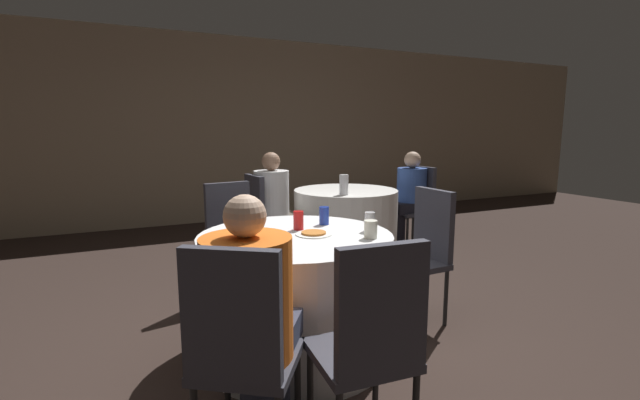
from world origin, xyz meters
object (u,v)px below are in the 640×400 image
person_orange_shirt (253,319)px  person_white_shirt (278,211)px  soda_can_silver (370,222)px  chair_near_north (232,232)px  soda_can_red (298,220)px  table_far (345,224)px  chair_near_southwest (240,342)px  chair_far_east (418,200)px  chair_near_south (372,336)px  chair_near_east (424,244)px  person_blue_shirt (406,200)px  pizza_plate_near (314,233)px  soda_can_blue (324,216)px  chair_far_west (263,216)px  bottle_far (344,185)px  table_near (296,293)px

person_orange_shirt → person_white_shirt: size_ratio=0.96×
person_white_shirt → soda_can_silver: (0.04, -1.70, 0.21)m
chair_near_north → soda_can_silver: chair_near_north is taller
person_white_shirt → soda_can_red: person_white_shirt is taller
table_far → chair_near_southwest: (-1.81, -2.53, 0.19)m
chair_near_southwest → chair_far_east: same height
chair_near_south → chair_near_southwest: bearing=165.1°
chair_near_east → person_blue_shirt: bearing=-34.1°
person_blue_shirt → person_orange_shirt: bearing=132.6°
chair_near_southwest → person_white_shirt: person_white_shirt is taller
table_far → chair_near_south: size_ratio=1.16×
chair_near_southwest → person_orange_shirt: (0.09, 0.13, 0.02)m
person_blue_shirt → person_orange_shirt: 3.49m
chair_near_north → person_white_shirt: bearing=-145.2°
chair_near_south → person_white_shirt: 2.65m
soda_can_red → pizza_plate_near: bearing=-76.6°
soda_can_blue → soda_can_red: 0.23m
chair_far_west → pizza_plate_near: chair_far_west is taller
chair_near_north → pizza_plate_near: bearing=94.8°
chair_near_south → person_white_shirt: size_ratio=0.82×
chair_near_southwest → bottle_far: bearing=87.5°
person_blue_shirt → bottle_far: 1.09m
chair_far_west → person_blue_shirt: bearing=87.5°
chair_near_southwest → pizza_plate_near: 1.06m
table_near → person_orange_shirt: bearing=-123.7°
chair_far_east → soda_can_blue: size_ratio=7.97×
chair_near_south → chair_near_north: bearing=96.6°
soda_can_red → soda_can_blue: bearing=18.9°
chair_far_west → soda_can_silver: bearing=0.3°
person_orange_shirt → bottle_far: person_orange_shirt is taller
table_near → person_orange_shirt: size_ratio=1.06×
table_near → person_white_shirt: 1.66m
soda_can_blue → bottle_far: bearing=56.8°
chair_far_west → soda_can_blue: 1.40m
pizza_plate_near → bottle_far: (0.95, 1.41, 0.09)m
table_near → chair_far_east: bearing=37.3°
person_blue_shirt → person_white_shirt: size_ratio=0.97×
table_far → person_blue_shirt: size_ratio=0.98×
chair_far_east → chair_far_west: same height
chair_near_southwest → soda_can_blue: (0.85, 1.03, 0.25)m
person_white_shirt → soda_can_red: 1.53m
chair_near_south → bottle_far: (1.12, 2.38, 0.29)m
chair_near_south → bottle_far: 2.64m
table_far → person_white_shirt: 0.85m
person_orange_shirt → soda_can_red: 1.01m
person_white_shirt → soda_can_red: bearing=-20.3°
chair_far_east → soda_can_red: (-2.16, -1.58, 0.25)m
chair_far_west → person_orange_shirt: bearing=-24.4°
table_far → pizza_plate_near: size_ratio=4.99×
soda_can_blue → chair_far_east: bearing=37.8°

